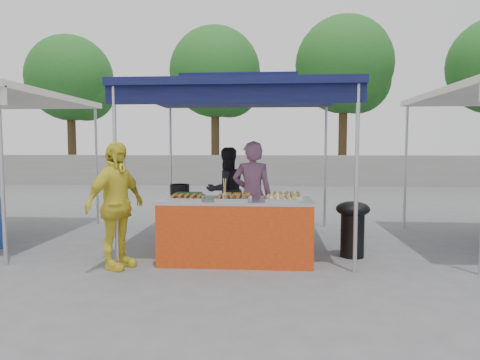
# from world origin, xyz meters

# --- Properties ---
(ground_plane) EXTENTS (80.00, 80.00, 0.00)m
(ground_plane) POSITION_xyz_m (0.00, 0.00, 0.00)
(ground_plane) COLOR #5C5C5F
(back_wall) EXTENTS (40.00, 0.25, 1.20)m
(back_wall) POSITION_xyz_m (0.00, 11.00, 0.60)
(back_wall) COLOR gray
(back_wall) RESTS_ON ground_plane
(main_canopy) EXTENTS (3.20, 3.20, 2.57)m
(main_canopy) POSITION_xyz_m (0.00, 0.97, 2.37)
(main_canopy) COLOR silver
(main_canopy) RESTS_ON ground_plane
(tree_0) EXTENTS (3.74, 3.73, 6.40)m
(tree_0) POSITION_xyz_m (-8.25, 12.79, 4.38)
(tree_0) COLOR #422F19
(tree_0) RESTS_ON ground_plane
(tree_1) EXTENTS (3.89, 3.89, 6.69)m
(tree_1) POSITION_xyz_m (-1.83, 12.90, 4.58)
(tree_1) COLOR #422F19
(tree_1) RESTS_ON ground_plane
(tree_2) EXTENTS (4.10, 4.10, 7.04)m
(tree_2) POSITION_xyz_m (3.67, 12.96, 4.82)
(tree_2) COLOR #422F19
(tree_2) RESTS_ON ground_plane
(vendor_table) EXTENTS (2.00, 0.80, 0.85)m
(vendor_table) POSITION_xyz_m (0.00, -0.10, 0.43)
(vendor_table) COLOR #C73C12
(vendor_table) RESTS_ON ground_plane
(food_tray_fl) EXTENTS (0.42, 0.30, 0.07)m
(food_tray_fl) POSITION_xyz_m (-0.62, -0.34, 0.88)
(food_tray_fl) COLOR silver
(food_tray_fl) RESTS_ON vendor_table
(food_tray_fm) EXTENTS (0.42, 0.30, 0.07)m
(food_tray_fm) POSITION_xyz_m (-0.03, -0.34, 0.88)
(food_tray_fm) COLOR silver
(food_tray_fm) RESTS_ON vendor_table
(food_tray_fr) EXTENTS (0.42, 0.30, 0.07)m
(food_tray_fr) POSITION_xyz_m (0.60, -0.34, 0.88)
(food_tray_fr) COLOR silver
(food_tray_fr) RESTS_ON vendor_table
(food_tray_bl) EXTENTS (0.42, 0.30, 0.07)m
(food_tray_bl) POSITION_xyz_m (-0.66, -0.05, 0.88)
(food_tray_bl) COLOR silver
(food_tray_bl) RESTS_ON vendor_table
(food_tray_bm) EXTENTS (0.42, 0.30, 0.07)m
(food_tray_bm) POSITION_xyz_m (-0.00, 0.01, 0.88)
(food_tray_bm) COLOR silver
(food_tray_bm) RESTS_ON vendor_table
(food_tray_br) EXTENTS (0.42, 0.30, 0.07)m
(food_tray_br) POSITION_xyz_m (0.67, -0.03, 0.88)
(food_tray_br) COLOR silver
(food_tray_br) RESTS_ON vendor_table
(cooking_pot) EXTENTS (0.28, 0.28, 0.16)m
(cooking_pot) POSITION_xyz_m (-0.84, 0.26, 0.93)
(cooking_pot) COLOR black
(cooking_pot) RESTS_ON vendor_table
(skewer_cup) EXTENTS (0.08, 0.08, 0.11)m
(skewer_cup) POSITION_xyz_m (-0.13, -0.39, 0.90)
(skewer_cup) COLOR silver
(skewer_cup) RESTS_ON vendor_table
(wok_burner) EXTENTS (0.47, 0.47, 0.79)m
(wok_burner) POSITION_xyz_m (1.61, 0.26, 0.47)
(wok_burner) COLOR black
(wok_burner) RESTS_ON ground_plane
(crate_left) EXTENTS (0.45, 0.31, 0.27)m
(crate_left) POSITION_xyz_m (-0.49, 0.52, 0.13)
(crate_left) COLOR #142CA7
(crate_left) RESTS_ON ground_plane
(crate_right) EXTENTS (0.47, 0.33, 0.28)m
(crate_right) POSITION_xyz_m (0.18, 0.46, 0.14)
(crate_right) COLOR #142CA7
(crate_right) RESTS_ON ground_plane
(crate_stacked) EXTENTS (0.47, 0.33, 0.28)m
(crate_stacked) POSITION_xyz_m (0.18, 0.46, 0.42)
(crate_stacked) COLOR #142CA7
(crate_stacked) RESTS_ON crate_right
(vendor_woman) EXTENTS (0.61, 0.41, 1.63)m
(vendor_woman) POSITION_xyz_m (0.18, 0.64, 0.82)
(vendor_woman) COLOR #8D5A7E
(vendor_woman) RESTS_ON ground_plane
(helper_man) EXTENTS (0.94, 0.88, 1.54)m
(helper_man) POSITION_xyz_m (-0.32, 1.75, 0.77)
(helper_man) COLOR black
(helper_man) RESTS_ON ground_plane
(customer_person) EXTENTS (0.75, 1.02, 1.62)m
(customer_person) POSITION_xyz_m (-1.50, -0.52, 0.81)
(customer_person) COLOR yellow
(customer_person) RESTS_ON ground_plane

